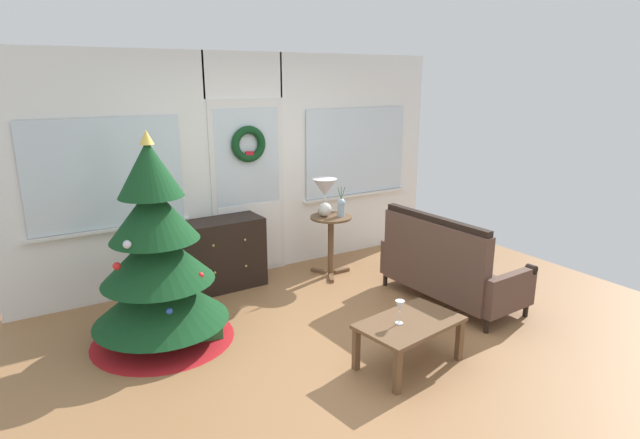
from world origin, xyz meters
TOP-DOWN VIEW (x-y plane):
  - ground_plane at (0.00, 0.00)m, footprint 6.76×6.76m
  - back_wall_with_door at (0.00, 2.08)m, footprint 5.20×0.19m
  - christmas_tree at (-1.37, 0.93)m, footprint 1.25×1.25m
  - dresser_cabinet at (-0.45, 1.79)m, footprint 0.91×0.46m
  - settee_sofa at (1.35, 0.19)m, footprint 0.79×1.54m
  - side_table at (0.77, 1.47)m, footprint 0.50×0.48m
  - table_lamp at (0.71, 1.51)m, footprint 0.28×0.28m
  - flower_vase at (0.87, 1.41)m, footprint 0.11×0.10m
  - coffee_table at (0.22, -0.55)m, footprint 0.90×0.63m
  - wine_glass at (0.12, -0.54)m, footprint 0.08×0.08m
  - gift_box at (-1.02, 0.72)m, footprint 0.21×0.19m

SIDE VIEW (x-z plane):
  - ground_plane at x=0.00m, z-range 0.00..0.00m
  - gift_box at x=-1.02m, z-range 0.00..0.21m
  - coffee_table at x=0.22m, z-range 0.14..0.52m
  - settee_sofa at x=1.35m, z-range -0.10..0.86m
  - dresser_cabinet at x=-0.45m, z-range 0.00..0.78m
  - side_table at x=0.77m, z-range 0.15..0.87m
  - wine_glass at x=0.12m, z-range 0.43..0.62m
  - christmas_tree at x=-1.37m, z-range -0.23..1.64m
  - flower_vase at x=0.87m, z-range 0.66..1.01m
  - table_lamp at x=0.71m, z-range 0.79..1.23m
  - back_wall_with_door at x=0.00m, z-range 0.01..2.56m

